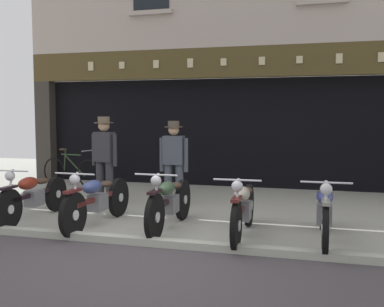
% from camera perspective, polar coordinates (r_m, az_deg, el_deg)
% --- Properties ---
extents(ground, '(22.16, 22.00, 0.18)m').
position_cam_1_polar(ground, '(5.29, -9.48, -14.81)').
color(ground, gray).
extents(shop_facade, '(10.46, 4.42, 6.62)m').
position_cam_1_polar(shop_facade, '(12.66, 5.83, 5.00)').
color(shop_facade, black).
rests_on(shop_facade, ground).
extents(motorcycle_left, '(0.62, 2.00, 0.91)m').
position_cam_1_polar(motorcycle_left, '(7.99, -19.23, -4.90)').
color(motorcycle_left, black).
rests_on(motorcycle_left, ground).
extents(motorcycle_center_left, '(0.62, 2.10, 0.93)m').
position_cam_1_polar(motorcycle_center_left, '(7.26, -11.77, -5.62)').
color(motorcycle_center_left, black).
rests_on(motorcycle_center_left, ground).
extents(motorcycle_center, '(0.62, 2.02, 0.93)m').
position_cam_1_polar(motorcycle_center, '(6.93, -2.81, -5.99)').
color(motorcycle_center, black).
rests_on(motorcycle_center, ground).
extents(motorcycle_center_right, '(0.62, 2.02, 0.92)m').
position_cam_1_polar(motorcycle_center_right, '(6.54, 6.42, -6.73)').
color(motorcycle_center_right, black).
rests_on(motorcycle_center_right, ground).
extents(motorcycle_right, '(0.62, 2.04, 0.92)m').
position_cam_1_polar(motorcycle_right, '(6.52, 16.21, -6.90)').
color(motorcycle_right, black).
rests_on(motorcycle_right, ground).
extents(salesman_left, '(0.56, 0.37, 1.70)m').
position_cam_1_polar(salesman_left, '(9.02, -10.91, -0.19)').
color(salesman_left, '#2D2D33').
rests_on(salesman_left, ground).
extents(shopkeeper_center, '(0.56, 0.35, 1.62)m').
position_cam_1_polar(shopkeeper_center, '(8.61, -2.29, -0.72)').
color(shopkeeper_center, '#3D424C').
rests_on(shopkeeper_center, ground).
extents(advert_board_near, '(0.78, 0.03, 1.00)m').
position_cam_1_polar(advert_board_near, '(11.71, -6.10, 4.18)').
color(advert_board_near, silver).
extents(advert_board_far, '(0.74, 0.03, 1.08)m').
position_cam_1_polar(advert_board_far, '(12.13, -10.64, 3.91)').
color(advert_board_far, beige).
extents(leaning_bicycle, '(1.76, 0.55, 0.93)m').
position_cam_1_polar(leaning_bicycle, '(11.48, -14.90, -2.12)').
color(leaning_bicycle, black).
rests_on(leaning_bicycle, ground).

